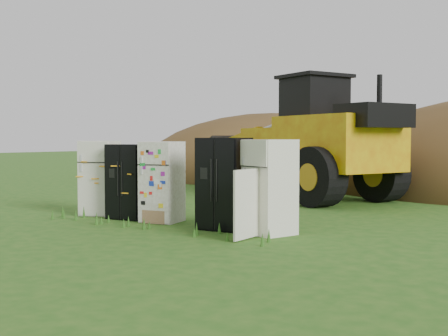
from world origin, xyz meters
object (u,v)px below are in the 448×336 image
(fridge_black_right, at_px, (224,184))
(fridge_open_door, at_px, (270,187))
(fridge_leftmost, at_px, (100,178))
(fridge_black_side, at_px, (130,181))
(wheel_loader, at_px, (294,138))
(fridge_sticker, at_px, (162,182))

(fridge_black_right, distance_m, fridge_open_door, 1.10)
(fridge_leftmost, distance_m, fridge_black_side, 1.07)
(fridge_black_side, relative_size, fridge_open_door, 0.94)
(wheel_loader, bearing_deg, fridge_leftmost, -82.19)
(fridge_sticker, height_order, fridge_open_door, fridge_open_door)
(fridge_leftmost, xyz_separation_m, fridge_sticker, (2.05, 0.00, -0.00))
(fridge_black_side, xyz_separation_m, fridge_open_door, (3.84, 0.01, 0.06))
(fridge_leftmost, distance_m, fridge_sticker, 2.05)
(fridge_black_right, bearing_deg, fridge_open_door, -5.25)
(fridge_leftmost, relative_size, fridge_black_right, 0.96)
(fridge_sticker, relative_size, fridge_open_door, 0.97)
(fridge_black_side, height_order, fridge_sticker, fridge_sticker)
(fridge_black_side, bearing_deg, fridge_sticker, -6.65)
(fridge_sticker, height_order, fridge_black_right, fridge_black_right)
(fridge_sticker, distance_m, fridge_open_door, 2.86)
(fridge_black_right, distance_m, wheel_loader, 7.12)
(fridge_sticker, relative_size, wheel_loader, 0.23)
(fridge_leftmost, relative_size, fridge_sticker, 1.01)
(fridge_black_side, bearing_deg, wheel_loader, 74.41)
(fridge_black_right, height_order, fridge_open_door, fridge_black_right)
(fridge_leftmost, height_order, wheel_loader, wheel_loader)
(fridge_black_right, bearing_deg, fridge_black_side, 174.10)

